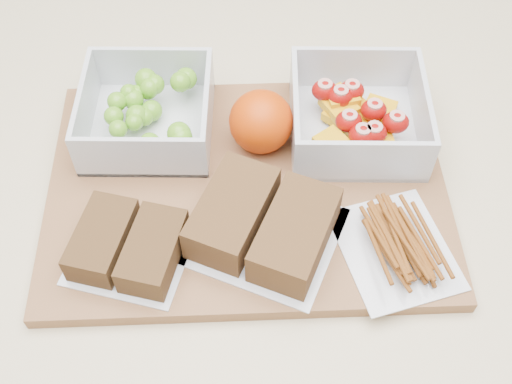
% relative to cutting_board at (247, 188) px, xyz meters
% --- Properties ---
extents(counter, '(1.20, 0.90, 0.90)m').
position_rel_cutting_board_xyz_m(counter, '(-0.00, -0.02, -0.46)').
color(counter, beige).
rests_on(counter, ground).
extents(cutting_board, '(0.43, 0.32, 0.02)m').
position_rel_cutting_board_xyz_m(cutting_board, '(0.00, 0.00, 0.00)').
color(cutting_board, brown).
rests_on(cutting_board, counter).
extents(grape_container, '(0.14, 0.14, 0.06)m').
position_rel_cutting_board_xyz_m(grape_container, '(-0.11, 0.08, 0.03)').
color(grape_container, silver).
rests_on(grape_container, cutting_board).
extents(fruit_container, '(0.14, 0.14, 0.06)m').
position_rel_cutting_board_xyz_m(fruit_container, '(0.12, 0.07, 0.03)').
color(fruit_container, silver).
rests_on(fruit_container, cutting_board).
extents(orange, '(0.07, 0.07, 0.07)m').
position_rel_cutting_board_xyz_m(orange, '(0.01, 0.06, 0.04)').
color(orange, '#D03E04').
rests_on(orange, cutting_board).
extents(sandwich_bag_left, '(0.13, 0.12, 0.03)m').
position_rel_cutting_board_xyz_m(sandwich_bag_left, '(-0.11, -0.09, 0.02)').
color(sandwich_bag_left, silver).
rests_on(sandwich_bag_left, cutting_board).
extents(sandwich_bag_center, '(0.18, 0.17, 0.04)m').
position_rel_cutting_board_xyz_m(sandwich_bag_center, '(0.02, -0.07, 0.03)').
color(sandwich_bag_center, silver).
rests_on(sandwich_bag_center, cutting_board).
extents(pretzel_bag, '(0.13, 0.15, 0.03)m').
position_rel_cutting_board_xyz_m(pretzel_bag, '(0.15, -0.08, 0.02)').
color(pretzel_bag, silver).
rests_on(pretzel_bag, cutting_board).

